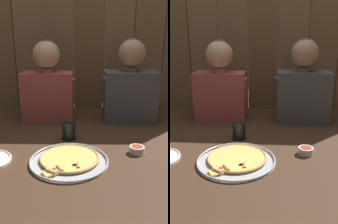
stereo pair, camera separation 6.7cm
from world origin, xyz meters
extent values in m
plane|color=#422B1C|center=(0.00, 0.00, 0.00)|extent=(3.20, 3.20, 0.00)
cylinder|color=#B2B2B7|center=(-0.10, -0.17, 0.00)|extent=(0.40, 0.40, 0.01)
torus|color=#B2B2B7|center=(-0.10, -0.17, 0.01)|extent=(0.40, 0.40, 0.01)
cylinder|color=#B23823|center=(-0.10, -0.15, 0.01)|extent=(0.30, 0.30, 0.00)
cylinder|color=#EFC660|center=(-0.10, -0.15, 0.01)|extent=(0.29, 0.29, 0.01)
torus|color=tan|center=(-0.10, -0.15, 0.01)|extent=(0.31, 0.31, 0.01)
cube|color=#EABC56|center=(-0.16, -0.27, 0.01)|extent=(0.09, 0.09, 0.01)
cylinder|color=tan|center=(-0.18, -0.30, 0.02)|extent=(0.06, 0.05, 0.02)
cylinder|color=#A3281E|center=(-0.17, -0.27, 0.02)|extent=(0.02, 0.02, 0.00)
cube|color=#EABC56|center=(-0.09, -0.24, 0.01)|extent=(0.08, 0.05, 0.01)
cylinder|color=tan|center=(-0.05, -0.24, 0.02)|extent=(0.02, 0.05, 0.02)
cylinder|color=#A3281E|center=(-0.08, -0.24, 0.02)|extent=(0.02, 0.02, 0.00)
cylinder|color=#A3281E|center=(-0.07, -0.23, 0.02)|extent=(0.02, 0.02, 0.00)
cube|color=#EABC56|center=(-0.17, -0.29, 0.01)|extent=(0.10, 0.09, 0.01)
cylinder|color=tan|center=(-0.14, -0.27, 0.02)|extent=(0.05, 0.06, 0.02)
cylinder|color=#A3281E|center=(-0.19, -0.29, 0.02)|extent=(0.02, 0.02, 0.00)
cylinder|color=black|center=(-0.12, 0.12, 0.00)|extent=(0.09, 0.09, 0.01)
cylinder|color=black|center=(-0.12, 0.12, 0.05)|extent=(0.08, 0.08, 0.09)
cylinder|color=white|center=(0.26, -0.07, 0.02)|extent=(0.08, 0.08, 0.04)
cylinder|color=#B23823|center=(0.26, -0.07, 0.03)|extent=(0.06, 0.06, 0.02)
cube|color=#AD4C47|center=(-0.30, 0.49, 0.18)|extent=(0.37, 0.20, 0.36)
cylinder|color=#DBAD8E|center=(-0.30, 0.49, 0.37)|extent=(0.08, 0.08, 0.03)
sphere|color=#DBAD8E|center=(-0.30, 0.49, 0.48)|extent=(0.19, 0.19, 0.19)
sphere|color=brown|center=(-0.30, 0.51, 0.50)|extent=(0.18, 0.18, 0.18)
cylinder|color=#AD4C47|center=(-0.47, 0.45, 0.23)|extent=(0.08, 0.11, 0.21)
cylinder|color=#AD4C47|center=(-0.14, 0.45, 0.23)|extent=(0.08, 0.13, 0.21)
cube|color=#4C4C51|center=(0.30, 0.49, 0.18)|extent=(0.38, 0.23, 0.37)
cylinder|color=tan|center=(0.30, 0.49, 0.38)|extent=(0.08, 0.08, 0.03)
sphere|color=tan|center=(0.30, 0.49, 0.50)|extent=(0.19, 0.19, 0.19)
sphere|color=brown|center=(0.30, 0.51, 0.51)|extent=(0.18, 0.18, 0.18)
cylinder|color=#4C4C51|center=(0.13, 0.45, 0.24)|extent=(0.08, 0.14, 0.22)
cylinder|color=#4C4C51|center=(0.47, 0.45, 0.24)|extent=(0.08, 0.11, 0.21)
cube|color=brown|center=(-0.49, 0.80, 0.69)|extent=(0.24, 0.03, 1.37)
cube|color=brown|center=(-0.24, 0.80, 0.69)|extent=(0.24, 0.03, 1.37)
cube|color=brown|center=(0.00, 0.80, 0.69)|extent=(0.24, 0.03, 1.37)
cube|color=brown|center=(0.24, 0.80, 0.69)|extent=(0.24, 0.03, 1.37)
cube|color=brown|center=(0.49, 0.80, 0.69)|extent=(0.24, 0.03, 1.37)
camera|label=1|loc=(-0.01, -1.28, 0.61)|focal=39.12mm
camera|label=2|loc=(0.05, -1.27, 0.61)|focal=39.12mm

